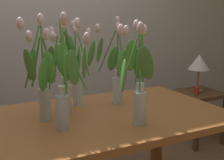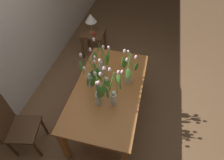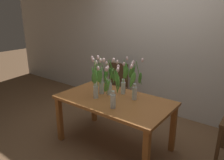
{
  "view_description": "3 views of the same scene",
  "coord_description": "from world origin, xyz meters",
  "views": [
    {
      "loc": [
        -0.6,
        -1.45,
        1.29
      ],
      "look_at": [
        0.08,
        -0.08,
        0.96
      ],
      "focal_mm": 44.63,
      "sensor_mm": 36.0,
      "label": 1
    },
    {
      "loc": [
        -1.57,
        -0.44,
        2.68
      ],
      "look_at": [
        0.03,
        -0.05,
        0.89
      ],
      "focal_mm": 30.08,
      "sensor_mm": 36.0,
      "label": 2
    },
    {
      "loc": [
        1.67,
        -2.25,
        1.92
      ],
      "look_at": [
        -0.06,
        0.02,
        1.0
      ],
      "focal_mm": 34.61,
      "sensor_mm": 36.0,
      "label": 3
    }
  ],
  "objects": [
    {
      "name": "tulip_vase_1",
      "position": [
        -0.29,
        0.04,
        0.97
      ],
      "size": [
        0.22,
        0.24,
        0.59
      ],
      "color": "silver",
      "rests_on": "dining_table"
    },
    {
      "name": "dining_chair",
      "position": [
        -0.72,
        1.05,
        0.52
      ],
      "size": [
        0.48,
        0.48,
        0.93
      ],
      "color": "#4C331E",
      "rests_on": "ground"
    },
    {
      "name": "tulip_vase_4",
      "position": [
        -0.0,
        0.25,
        0.93
      ],
      "size": [
        0.19,
        0.2,
        0.55
      ],
      "color": "silver",
      "rests_on": "dining_table"
    },
    {
      "name": "tulip_vase_2",
      "position": [
        0.15,
        -0.24,
        0.97
      ],
      "size": [
        0.2,
        0.23,
        0.55
      ],
      "color": "silver",
      "rests_on": "dining_table"
    },
    {
      "name": "tulip_vase_5",
      "position": [
        -0.21,
        -0.12,
        0.97
      ],
      "size": [
        0.26,
        0.22,
        0.59
      ],
      "color": "silver",
      "rests_on": "dining_table"
    },
    {
      "name": "ground_plane",
      "position": [
        0.0,
        0.0,
        0.0
      ],
      "size": [
        18.0,
        18.0,
        0.0
      ],
      "primitive_type": "plane",
      "color": "brown"
    },
    {
      "name": "dining_table",
      "position": [
        0.0,
        0.0,
        0.65
      ],
      "size": [
        1.6,
        0.9,
        0.74
      ],
      "color": "#A3602D",
      "rests_on": "ground"
    },
    {
      "name": "table_lamp",
      "position": [
        1.49,
        0.73,
        0.86
      ],
      "size": [
        0.22,
        0.22,
        0.4
      ],
      "color": "olive",
      "rests_on": "side_table"
    },
    {
      "name": "tulip_vase_0",
      "position": [
        0.23,
        0.16,
        0.97
      ],
      "size": [
        0.23,
        0.26,
        0.58
      ],
      "color": "silver",
      "rests_on": "dining_table"
    },
    {
      "name": "side_table",
      "position": [
        1.5,
        0.71,
        0.43
      ],
      "size": [
        0.44,
        0.44,
        0.55
      ],
      "color": "brown",
      "rests_on": "ground"
    },
    {
      "name": "pillar_candle",
      "position": [
        1.4,
        0.65,
        0.59
      ],
      "size": [
        0.06,
        0.06,
        0.07
      ],
      "primitive_type": "cylinder",
      "color": "#B72D23",
      "rests_on": "side_table"
    },
    {
      "name": "tulip_vase_3",
      "position": [
        -0.13,
        0.1,
        0.97
      ],
      "size": [
        0.23,
        0.28,
        0.57
      ],
      "color": "silver",
      "rests_on": "dining_table"
    }
  ]
}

